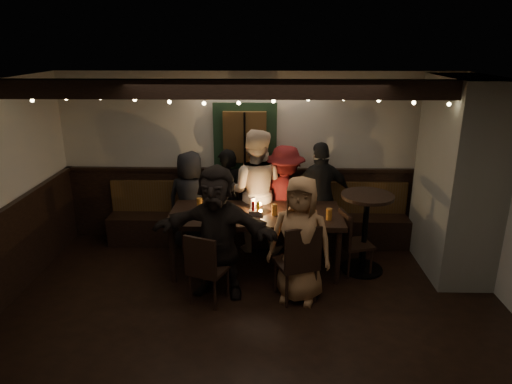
{
  "coord_description": "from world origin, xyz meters",
  "views": [
    {
      "loc": [
        0.13,
        -4.31,
        3.03
      ],
      "look_at": [
        -0.01,
        1.6,
        1.05
      ],
      "focal_mm": 32.0,
      "sensor_mm": 36.0,
      "label": 1
    }
  ],
  "objects_px": {
    "person_c": "(255,191)",
    "person_g": "(300,240)",
    "high_top": "(365,223)",
    "chair_near_left": "(205,266)",
    "person_d": "(285,198)",
    "person_b": "(228,198)",
    "dining_table": "(256,218)",
    "chair_near_right": "(299,259)",
    "person_f": "(217,232)",
    "person_e": "(320,196)",
    "person_a": "(191,200)",
    "chair_end": "(350,239)"
  },
  "relations": [
    {
      "from": "person_c",
      "to": "person_g",
      "type": "bearing_deg",
      "value": 119.73
    },
    {
      "from": "high_top",
      "to": "person_c",
      "type": "xyz_separation_m",
      "value": [
        -1.5,
        0.66,
        0.22
      ]
    },
    {
      "from": "person_c",
      "to": "chair_near_left",
      "type": "bearing_deg",
      "value": 78.44
    },
    {
      "from": "person_g",
      "to": "chair_near_left",
      "type": "bearing_deg",
      "value": -156.16
    },
    {
      "from": "person_d",
      "to": "person_b",
      "type": "bearing_deg",
      "value": 13.46
    },
    {
      "from": "dining_table",
      "to": "chair_near_right",
      "type": "xyz_separation_m",
      "value": [
        0.53,
        -0.84,
        -0.19
      ]
    },
    {
      "from": "person_f",
      "to": "person_c",
      "type": "bearing_deg",
      "value": 83.1
    },
    {
      "from": "person_e",
      "to": "person_g",
      "type": "xyz_separation_m",
      "value": [
        -0.4,
        -1.49,
        -0.04
      ]
    },
    {
      "from": "dining_table",
      "to": "person_f",
      "type": "xyz_separation_m",
      "value": [
        -0.44,
        -0.66,
        0.08
      ]
    },
    {
      "from": "high_top",
      "to": "dining_table",
      "type": "bearing_deg",
      "value": 179.11
    },
    {
      "from": "dining_table",
      "to": "person_c",
      "type": "xyz_separation_m",
      "value": [
        -0.02,
        0.64,
        0.16
      ]
    },
    {
      "from": "chair_near_left",
      "to": "person_g",
      "type": "bearing_deg",
      "value": 8.38
    },
    {
      "from": "person_b",
      "to": "person_d",
      "type": "height_order",
      "value": "person_d"
    },
    {
      "from": "chair_near_left",
      "to": "person_f",
      "type": "bearing_deg",
      "value": 64.36
    },
    {
      "from": "person_a",
      "to": "person_g",
      "type": "bearing_deg",
      "value": 146.94
    },
    {
      "from": "high_top",
      "to": "person_d",
      "type": "xyz_separation_m",
      "value": [
        -1.05,
        0.73,
        0.1
      ]
    },
    {
      "from": "person_b",
      "to": "chair_end",
      "type": "bearing_deg",
      "value": 148.37
    },
    {
      "from": "dining_table",
      "to": "person_d",
      "type": "relative_size",
      "value": 1.45
    },
    {
      "from": "chair_near_right",
      "to": "person_e",
      "type": "distance_m",
      "value": 1.64
    },
    {
      "from": "chair_near_right",
      "to": "chair_end",
      "type": "bearing_deg",
      "value": 45.29
    },
    {
      "from": "chair_near_right",
      "to": "chair_end",
      "type": "distance_m",
      "value": 1.05
    },
    {
      "from": "dining_table",
      "to": "chair_end",
      "type": "distance_m",
      "value": 1.3
    },
    {
      "from": "chair_end",
      "to": "person_d",
      "type": "height_order",
      "value": "person_d"
    },
    {
      "from": "chair_near_right",
      "to": "person_a",
      "type": "relative_size",
      "value": 0.67
    },
    {
      "from": "person_e",
      "to": "high_top",
      "type": "bearing_deg",
      "value": 111.35
    },
    {
      "from": "chair_near_left",
      "to": "person_f",
      "type": "xyz_separation_m",
      "value": [
        0.13,
        0.27,
        0.32
      ]
    },
    {
      "from": "dining_table",
      "to": "person_d",
      "type": "bearing_deg",
      "value": 59.22
    },
    {
      "from": "chair_near_left",
      "to": "chair_end",
      "type": "height_order",
      "value": "chair_near_left"
    },
    {
      "from": "person_b",
      "to": "person_e",
      "type": "bearing_deg",
      "value": 173.31
    },
    {
      "from": "dining_table",
      "to": "person_c",
      "type": "bearing_deg",
      "value": 92.15
    },
    {
      "from": "chair_near_left",
      "to": "person_g",
      "type": "height_order",
      "value": "person_g"
    },
    {
      "from": "high_top",
      "to": "person_a",
      "type": "distance_m",
      "value": 2.56
    },
    {
      "from": "high_top",
      "to": "person_d",
      "type": "distance_m",
      "value": 1.28
    },
    {
      "from": "high_top",
      "to": "person_e",
      "type": "height_order",
      "value": "person_e"
    },
    {
      "from": "person_c",
      "to": "dining_table",
      "type": "bearing_deg",
      "value": 99.82
    },
    {
      "from": "person_e",
      "to": "chair_end",
      "type": "bearing_deg",
      "value": 98.11
    },
    {
      "from": "person_e",
      "to": "person_g",
      "type": "distance_m",
      "value": 1.55
    },
    {
      "from": "person_d",
      "to": "dining_table",
      "type": "bearing_deg",
      "value": 77.38
    },
    {
      "from": "person_b",
      "to": "person_e",
      "type": "distance_m",
      "value": 1.39
    },
    {
      "from": "person_d",
      "to": "chair_end",
      "type": "bearing_deg",
      "value": 155.3
    },
    {
      "from": "dining_table",
      "to": "chair_near_left",
      "type": "distance_m",
      "value": 1.12
    },
    {
      "from": "chair_end",
      "to": "person_e",
      "type": "xyz_separation_m",
      "value": [
        -0.33,
        0.82,
        0.32
      ]
    },
    {
      "from": "high_top",
      "to": "person_e",
      "type": "relative_size",
      "value": 0.68
    },
    {
      "from": "person_c",
      "to": "person_g",
      "type": "relative_size",
      "value": 1.18
    },
    {
      "from": "chair_near_left",
      "to": "person_f",
      "type": "height_order",
      "value": "person_f"
    },
    {
      "from": "person_a",
      "to": "person_c",
      "type": "bearing_deg",
      "value": -172.44
    },
    {
      "from": "dining_table",
      "to": "high_top",
      "type": "distance_m",
      "value": 1.47
    },
    {
      "from": "person_a",
      "to": "chair_end",
      "type": "bearing_deg",
      "value": 171.39
    },
    {
      "from": "high_top",
      "to": "chair_near_right",
      "type": "bearing_deg",
      "value": -138.99
    },
    {
      "from": "dining_table",
      "to": "person_g",
      "type": "height_order",
      "value": "person_g"
    }
  ]
}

